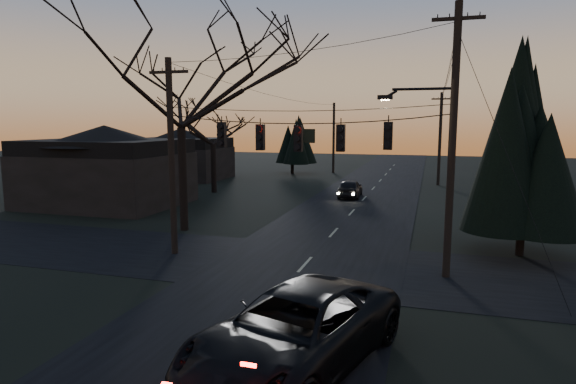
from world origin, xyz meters
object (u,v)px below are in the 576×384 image
(suv_near, at_px, (296,331))
(bare_tree_left, at_px, (180,85))
(utility_pole_far_r, at_px, (438,185))
(evergreen_right, at_px, (527,144))
(sedan_oncoming_a, at_px, (350,188))
(utility_pole_right, at_px, (446,277))
(utility_pole_far_l, at_px, (333,173))
(utility_pole_left, at_px, (175,253))

(suv_near, bearing_deg, bare_tree_left, 145.25)
(utility_pole_far_r, relative_size, bare_tree_left, 0.77)
(bare_tree_left, distance_m, suv_near, 17.29)
(evergreen_right, relative_size, sedan_oncoming_a, 2.09)
(utility_pole_right, relative_size, suv_near, 1.52)
(utility_pole_far_r, bearing_deg, sedan_oncoming_a, -124.59)
(utility_pole_far_l, relative_size, evergreen_right, 0.93)
(utility_pole_far_r, bearing_deg, bare_tree_left, -119.61)
(utility_pole_left, bearing_deg, evergreen_right, 15.51)
(sedan_oncoming_a, bearing_deg, utility_pole_far_l, -76.94)
(utility_pole_far_r, xyz_separation_m, sedan_oncoming_a, (-6.65, -9.64, 0.70))
(utility_pole_far_l, height_order, evergreen_right, evergreen_right)
(utility_pole_far_r, distance_m, utility_pole_far_l, 14.01)
(utility_pole_left, relative_size, suv_near, 1.29)
(suv_near, height_order, sedan_oncoming_a, suv_near)
(evergreen_right, xyz_separation_m, suv_near, (-6.80, -12.20, -3.98))
(sedan_oncoming_a, bearing_deg, evergreen_right, 122.19)
(evergreen_right, xyz_separation_m, sedan_oncoming_a, (-9.82, 14.29, -4.19))
(suv_near, distance_m, sedan_oncoming_a, 26.66)
(utility_pole_far_l, bearing_deg, utility_pole_right, -72.28)
(sedan_oncoming_a, bearing_deg, utility_pole_right, 107.58)
(utility_pole_right, xyz_separation_m, utility_pole_far_l, (-11.50, 36.00, 0.00))
(utility_pole_left, bearing_deg, utility_pole_right, 0.00)
(utility_pole_far_l, bearing_deg, utility_pole_far_r, -34.82)
(utility_pole_right, bearing_deg, bare_tree_left, 161.89)
(utility_pole_left, bearing_deg, utility_pole_far_r, 67.67)
(utility_pole_right, xyz_separation_m, sedan_oncoming_a, (-6.65, 18.36, 0.70))
(utility_pole_right, height_order, utility_pole_far_l, utility_pole_right)
(bare_tree_left, distance_m, sedan_oncoming_a, 17.04)
(utility_pole_far_r, distance_m, bare_tree_left, 28.24)
(utility_pole_far_r, xyz_separation_m, evergreen_right, (3.18, -23.93, 4.89))
(utility_pole_far_l, relative_size, suv_near, 1.22)
(utility_pole_left, xyz_separation_m, bare_tree_left, (-1.92, 4.39, 7.73))
(utility_pole_left, distance_m, utility_pole_far_r, 30.27)
(evergreen_right, bearing_deg, utility_pole_far_r, 97.56)
(utility_pole_right, bearing_deg, evergreen_right, 52.04)
(utility_pole_far_l, xyz_separation_m, sedan_oncoming_a, (4.85, -17.64, 0.70))
(utility_pole_far_r, bearing_deg, evergreen_right, -82.44)
(utility_pole_far_l, relative_size, sedan_oncoming_a, 1.95)
(utility_pole_left, bearing_deg, sedan_oncoming_a, 75.20)
(utility_pole_far_r, xyz_separation_m, utility_pole_far_l, (-11.50, 8.00, 0.00))
(utility_pole_left, xyz_separation_m, evergreen_right, (14.68, 4.07, 4.89))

